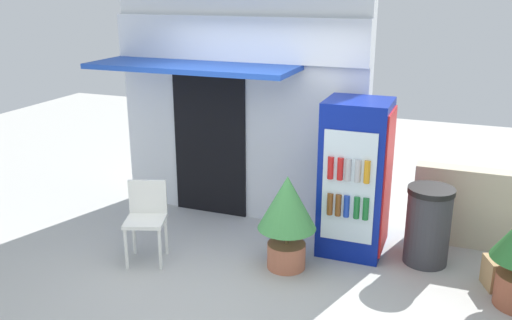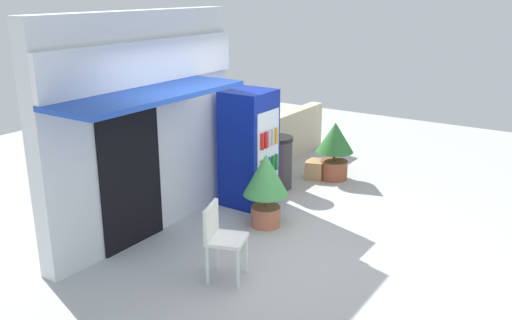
# 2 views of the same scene
# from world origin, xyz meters

# --- Properties ---
(ground) EXTENTS (16.00, 16.00, 0.00)m
(ground) POSITION_xyz_m (0.00, 0.00, 0.00)
(ground) COLOR #B2B2AD
(storefront_building) EXTENTS (3.23, 1.13, 2.90)m
(storefront_building) POSITION_xyz_m (-0.44, 1.66, 1.51)
(storefront_building) COLOR silver
(storefront_building) RESTS_ON ground
(drink_cooler) EXTENTS (0.71, 0.71, 1.74)m
(drink_cooler) POSITION_xyz_m (1.18, 1.12, 0.87)
(drink_cooler) COLOR navy
(drink_cooler) RESTS_ON ground
(plastic_chair) EXTENTS (0.53, 0.52, 0.88)m
(plastic_chair) POSITION_xyz_m (-0.88, 0.12, 0.53)
(plastic_chair) COLOR white
(plastic_chair) RESTS_ON ground
(potted_plant_near_shop) EXTENTS (0.62, 0.62, 1.03)m
(potted_plant_near_shop) POSITION_xyz_m (0.60, 0.47, 0.64)
(potted_plant_near_shop) COLOR #BC6B4C
(potted_plant_near_shop) RESTS_ON ground
(potted_plant_curbside) EXTENTS (0.63, 0.63, 0.99)m
(potted_plant_curbside) POSITION_xyz_m (2.89, 0.54, 0.59)
(potted_plant_curbside) COLOR #995138
(potted_plant_curbside) RESTS_ON ground
(trash_bin) EXTENTS (0.49, 0.49, 0.86)m
(trash_bin) POSITION_xyz_m (1.98, 1.12, 0.43)
(trash_bin) COLOR #38383D
(trash_bin) RESTS_ON ground
(stone_boundary_wall) EXTENTS (2.77, 0.24, 0.93)m
(stone_boundary_wall) POSITION_xyz_m (3.15, 1.74, 0.46)
(stone_boundary_wall) COLOR beige
(stone_boundary_wall) RESTS_ON ground
(cardboard_box) EXTENTS (0.44, 0.39, 0.31)m
(cardboard_box) POSITION_xyz_m (2.76, 0.84, 0.15)
(cardboard_box) COLOR tan
(cardboard_box) RESTS_ON ground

